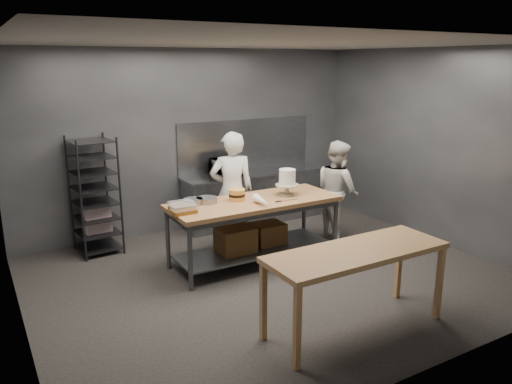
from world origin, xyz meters
TOP-DOWN VIEW (x-y plane):
  - ground at (0.00, 0.00)m, footprint 6.00×6.00m
  - back_wall at (0.00, 2.50)m, footprint 6.00×0.04m
  - work_table at (0.03, 0.56)m, footprint 2.40×0.90m
  - near_counter at (0.06, -1.57)m, footprint 2.00×0.70m
  - back_counter at (1.00, 2.18)m, footprint 2.60×0.60m
  - splashback_panel at (1.00, 2.48)m, footprint 2.60×0.02m
  - speed_rack at (-1.76, 2.10)m, footprint 0.65×0.69m
  - chef_behind at (0.04, 1.19)m, footprint 0.76×0.61m
  - chef_right at (1.69, 0.74)m, footprint 0.70×0.85m
  - microwave at (0.48, 2.18)m, footprint 0.54×0.37m
  - frosted_cake_stand at (0.60, 0.55)m, footprint 0.34×0.34m
  - layer_cake at (-0.16, 0.66)m, footprint 0.23×0.23m
  - cake_pans at (-0.65, 0.78)m, footprint 0.46×0.30m
  - piping_bag at (0.01, 0.27)m, footprint 0.15×0.39m
  - offset_spatula at (0.38, 0.30)m, footprint 0.36×0.02m
  - pastry_clamshells at (-1.01, 0.54)m, footprint 0.34×0.38m

SIDE VIEW (x-z plane):
  - ground at x=0.00m, z-range 0.00..0.00m
  - back_counter at x=1.00m, z-range 0.00..0.90m
  - work_table at x=0.03m, z-range 0.11..1.03m
  - chef_right at x=1.69m, z-range 0.00..1.60m
  - near_counter at x=0.06m, z-range 0.36..1.26m
  - speed_rack at x=-1.76m, z-range -0.02..1.73m
  - chef_behind at x=0.04m, z-range 0.00..1.81m
  - offset_spatula at x=0.38m, z-range 0.92..0.93m
  - cake_pans at x=-0.65m, z-range 0.92..1.00m
  - pastry_clamshells at x=-1.01m, z-range 0.92..1.03m
  - piping_bag at x=0.01m, z-range 0.92..1.04m
  - layer_cake at x=-0.16m, z-range 0.92..1.08m
  - microwave at x=0.48m, z-range 0.90..1.20m
  - frosted_cake_stand at x=0.60m, z-range 0.96..1.34m
  - splashback_panel at x=1.00m, z-range 0.90..1.80m
  - back_wall at x=0.00m, z-range 0.00..3.00m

